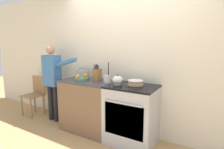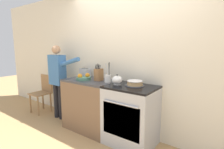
{
  "view_description": "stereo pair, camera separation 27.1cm",
  "coord_description": "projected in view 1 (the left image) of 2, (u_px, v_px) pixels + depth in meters",
  "views": [
    {
      "loc": [
        1.3,
        -2.11,
        1.53
      ],
      "look_at": [
        -0.11,
        0.27,
        1.08
      ],
      "focal_mm": 28.0,
      "sensor_mm": 36.0,
      "label": 1
    },
    {
      "loc": [
        1.52,
        -1.97,
        1.53
      ],
      "look_at": [
        -0.11,
        0.27,
        1.08
      ],
      "focal_mm": 28.0,
      "sensor_mm": 36.0,
      "label": 2
    }
  ],
  "objects": [
    {
      "name": "utensil_crock",
      "position": [
        107.0,
        78.0,
        2.93
      ],
      "size": [
        0.11,
        0.11,
        0.34
      ],
      "color": "silver",
      "rests_on": "counter_cabinet"
    },
    {
      "name": "knife_block",
      "position": [
        97.0,
        75.0,
        3.04
      ],
      "size": [
        0.11,
        0.14,
        0.3
      ],
      "color": "olive",
      "rests_on": "counter_cabinet"
    },
    {
      "name": "counter_cabinet",
      "position": [
        89.0,
        105.0,
        3.18
      ],
      "size": [
        0.95,
        0.59,
        0.93
      ],
      "color": "brown",
      "rests_on": "ground_plane"
    },
    {
      "name": "fruit_bowl",
      "position": [
        82.0,
        78.0,
        3.09
      ],
      "size": [
        0.26,
        0.26,
        0.12
      ],
      "color": "#4C7F66",
      "rests_on": "counter_cabinet"
    },
    {
      "name": "person_baker",
      "position": [
        52.0,
        77.0,
        3.51
      ],
      "size": [
        0.9,
        0.2,
        1.55
      ],
      "rotation": [
        0.0,
        0.0,
        -0.0
      ],
      "color": "black",
      "rests_on": "ground_plane"
    },
    {
      "name": "ground_plane",
      "position": [
        109.0,
        146.0,
        2.7
      ],
      "size": [
        16.0,
        16.0,
        0.0
      ],
      "primitive_type": "plane",
      "color": "tan"
    },
    {
      "name": "toaster",
      "position": [
        82.0,
        73.0,
        3.37
      ],
      "size": [
        0.22,
        0.12,
        0.17
      ],
      "color": "#B7BABF",
      "rests_on": "counter_cabinet"
    },
    {
      "name": "tea_kettle",
      "position": [
        117.0,
        80.0,
        2.75
      ],
      "size": [
        0.2,
        0.17,
        0.17
      ],
      "color": "white",
      "rests_on": "stove_range"
    },
    {
      "name": "wall_back",
      "position": [
        127.0,
        60.0,
        3.01
      ],
      "size": [
        8.0,
        0.04,
        2.6
      ],
      "color": "silver",
      "rests_on": "ground_plane"
    },
    {
      "name": "dining_chair",
      "position": [
        36.0,
        92.0,
        3.92
      ],
      "size": [
        0.4,
        0.4,
        0.86
      ],
      "rotation": [
        0.0,
        0.0,
        -0.39
      ],
      "color": "#997047",
      "rests_on": "ground_plane"
    },
    {
      "name": "stove_range",
      "position": [
        132.0,
        114.0,
        2.75
      ],
      "size": [
        0.75,
        0.63,
        0.93
      ],
      "color": "#B7BABF",
      "rests_on": "ground_plane"
    },
    {
      "name": "layer_cake",
      "position": [
        135.0,
        83.0,
        2.71
      ],
      "size": [
        0.3,
        0.3,
        0.08
      ],
      "color": "#4C4C51",
      "rests_on": "stove_range"
    }
  ]
}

